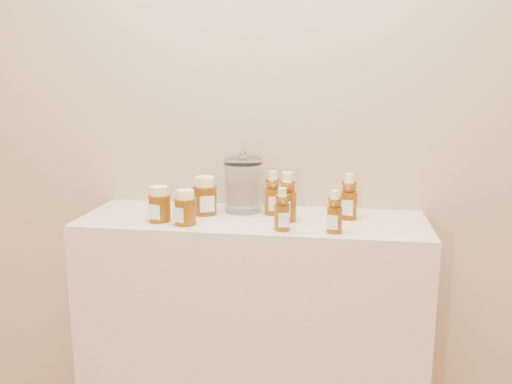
% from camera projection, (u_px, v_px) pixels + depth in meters
% --- Properties ---
extents(wall_back, '(3.50, 0.02, 2.70)m').
position_uv_depth(wall_back, '(261.00, 86.00, 1.98)').
color(wall_back, tan).
rests_on(wall_back, ground).
extents(display_table, '(1.20, 0.40, 0.90)m').
position_uv_depth(display_table, '(253.00, 337.00, 1.98)').
color(display_table, beige).
rests_on(display_table, ground).
extents(bear_bottle_back_left, '(0.08, 0.08, 0.18)m').
position_uv_depth(bear_bottle_back_left, '(273.00, 190.00, 1.92)').
color(bear_bottle_back_left, '#5F3007').
rests_on(bear_bottle_back_left, display_table).
extents(bear_bottle_back_mid, '(0.08, 0.08, 0.19)m').
position_uv_depth(bear_bottle_back_mid, '(288.00, 194.00, 1.83)').
color(bear_bottle_back_mid, '#5F3007').
rests_on(bear_bottle_back_mid, display_table).
extents(bear_bottle_back_right, '(0.07, 0.07, 0.18)m').
position_uv_depth(bear_bottle_back_right, '(349.00, 194.00, 1.86)').
color(bear_bottle_back_right, '#5F3007').
rests_on(bear_bottle_back_right, display_table).
extents(bear_bottle_front_left, '(0.07, 0.07, 0.16)m').
position_uv_depth(bear_bottle_front_left, '(282.00, 206.00, 1.72)').
color(bear_bottle_front_left, '#5F3007').
rests_on(bear_bottle_front_left, display_table).
extents(bear_bottle_front_right, '(0.06, 0.06, 0.15)m').
position_uv_depth(bear_bottle_front_right, '(335.00, 209.00, 1.70)').
color(bear_bottle_front_right, '#5F3007').
rests_on(bear_bottle_front_right, display_table).
extents(honey_jar_left, '(0.09, 0.09, 0.12)m').
position_uv_depth(honey_jar_left, '(160.00, 204.00, 1.83)').
color(honey_jar_left, '#5F3007').
rests_on(honey_jar_left, display_table).
extents(honey_jar_back, '(0.11, 0.11, 0.14)m').
position_uv_depth(honey_jar_back, '(205.00, 196.00, 1.93)').
color(honey_jar_back, '#5F3007').
rests_on(honey_jar_back, display_table).
extents(honey_jar_front, '(0.10, 0.10, 0.12)m').
position_uv_depth(honey_jar_front, '(185.00, 207.00, 1.79)').
color(honey_jar_front, '#5F3007').
rests_on(honey_jar_front, display_table).
extents(glass_canister, '(0.16, 0.16, 0.22)m').
position_uv_depth(glass_canister, '(243.00, 183.00, 1.96)').
color(glass_canister, white).
rests_on(glass_canister, display_table).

